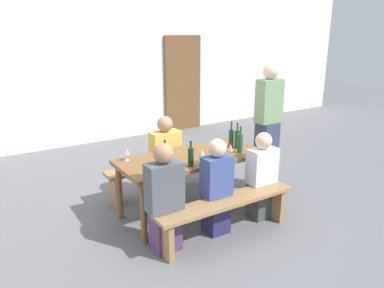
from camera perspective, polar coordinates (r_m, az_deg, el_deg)
ground_plane at (r=4.79m, az=0.00°, el=-10.34°), size 24.00×24.00×0.00m
back_wall at (r=7.72m, az=-15.49°, el=11.97°), size 14.00×0.20×3.20m
wooden_door at (r=8.50m, az=-1.40°, el=9.25°), size 0.90×0.06×2.10m
tasting_table at (r=4.53m, az=0.00°, el=-2.85°), size 1.80×0.79×0.75m
bench_near at (r=4.13m, az=5.26°, el=-9.77°), size 1.70×0.30×0.45m
bench_far at (r=5.20m, az=-4.12°, el=-3.92°), size 1.70×0.30×0.45m
wine_bottle_0 at (r=4.61m, az=7.38°, el=0.18°), size 0.06×0.06×0.33m
wine_bottle_1 at (r=4.78m, az=6.92°, el=0.79°), size 0.07×0.07×0.33m
wine_bottle_2 at (r=4.84m, az=6.02°, el=0.99°), size 0.07×0.07×0.34m
wine_bottle_3 at (r=4.12m, az=-4.14°, el=-2.03°), size 0.07×0.07×0.31m
wine_bottle_4 at (r=4.13m, az=-0.19°, el=-1.92°), size 0.06×0.06×0.29m
wine_glass_0 at (r=3.96m, az=-3.33°, el=-2.65°), size 0.06×0.06×0.17m
wine_glass_1 at (r=4.23m, az=1.53°, el=-1.44°), size 0.08×0.08×0.16m
wine_glass_2 at (r=4.39m, az=5.90°, el=-0.59°), size 0.07×0.07×0.18m
wine_glass_3 at (r=4.36m, az=-9.98°, el=-1.19°), size 0.08×0.08×0.15m
seated_guest_near_0 at (r=3.82m, az=-4.22°, el=-8.62°), size 0.37×0.24×1.16m
seated_guest_near_1 at (r=4.14m, az=3.78°, el=-6.81°), size 0.33×0.24×1.10m
seated_guest_near_2 at (r=4.55m, az=10.60°, el=-5.12°), size 0.35×0.24×1.07m
seated_guest_far_0 at (r=4.98m, az=-4.05°, el=-2.49°), size 0.40×0.24×1.15m
standing_host at (r=5.28m, az=11.48°, el=2.22°), size 0.35×0.24×1.79m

